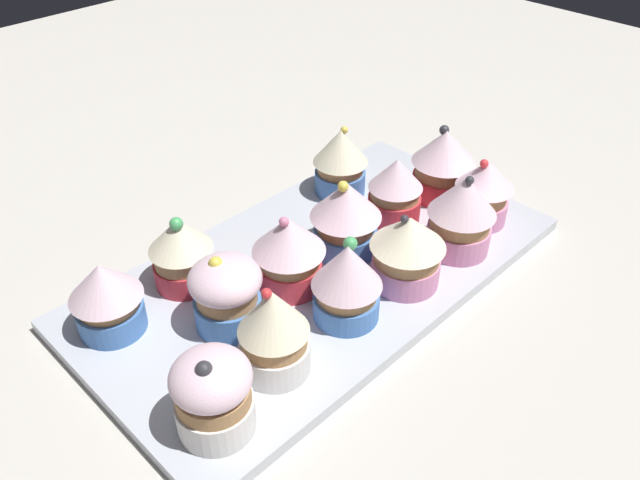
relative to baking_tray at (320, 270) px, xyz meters
The scene contains 16 objects.
ground_plane 2.10cm from the baking_tray, ahead, with size 180.00×180.00×3.00cm, color beige.
baking_tray is the anchor object (origin of this frame).
cupcake_0 19.89cm from the baking_tray, 157.07° to the right, with size 5.69×5.69×7.17cm.
cupcake_1 13.85cm from the baking_tray, 150.34° to the right, with size 5.47×5.47×8.19cm.
cupcake_2 8.34cm from the baking_tray, 116.79° to the right, with size 5.94×5.94×7.81cm.
cupcake_3 9.05cm from the baking_tray, 61.10° to the right, with size 6.70×6.70×7.28cm.
cupcake_4 14.31cm from the baking_tray, 33.51° to the right, with size 6.44×6.44×8.28cm.
cupcake_5 18.46cm from the baking_tray, 20.50° to the right, with size 5.85×5.85×7.18cm.
cupcake_6 11.48cm from the baking_tray, behind, with size 6.03×6.03×6.88cm.
cupcake_7 5.89cm from the baking_tray, behind, with size 6.49×6.49×7.59cm.
cupcake_8 5.74cm from the baking_tray, ahead, with size 6.75×6.75×7.97cm.
cupcake_9 11.41cm from the baking_tray, ahead, with size 5.45×5.45×7.09cm.
cupcake_10 18.45cm from the baking_tray, ahead, with size 6.73×6.73×8.04cm.
cupcake_11 19.48cm from the baking_tray, 160.29° to the left, with size 5.97×5.97×6.66cm.
cupcake_12 13.07cm from the baking_tray, 146.03° to the left, with size 5.67×5.67×7.27cm.
cupcake_13 13.87cm from the baking_tray, 35.45° to the left, with size 5.87×5.87×7.71cm.
Camera 1 is at (-33.25, -33.24, 39.53)cm, focal length 36.32 mm.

